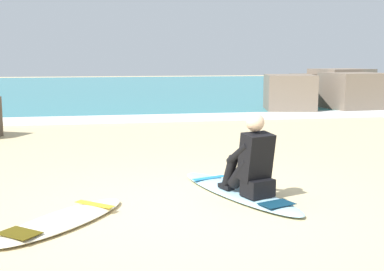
{
  "coord_description": "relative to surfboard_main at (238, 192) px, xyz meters",
  "views": [
    {
      "loc": [
        -0.99,
        -5.2,
        1.64
      ],
      "look_at": [
        0.33,
        1.67,
        0.55
      ],
      "focal_mm": 46.84,
      "sensor_mm": 36.0,
      "label": 1
    }
  ],
  "objects": [
    {
      "name": "surfer_seated",
      "position": [
        0.09,
        -0.25,
        0.4
      ],
      "size": [
        0.55,
        0.77,
        0.95
      ],
      "color": "black",
      "rests_on": "surfboard_main"
    },
    {
      "name": "rock_outcrop_distant",
      "position": [
        5.56,
        9.03,
        0.56
      ],
      "size": [
        4.21,
        3.15,
        1.27
      ],
      "color": "#756656",
      "rests_on": "ground"
    },
    {
      "name": "sea",
      "position": [
        -0.66,
        21.11,
        0.01
      ],
      "size": [
        80.0,
        28.0,
        0.1
      ],
      "primitive_type": "cube",
      "color": "teal",
      "rests_on": "ground"
    },
    {
      "name": "surfboard_main",
      "position": [
        0.0,
        0.0,
        0.0
      ],
      "size": [
        1.25,
        2.32,
        0.08
      ],
      "color": "#9ED1E5",
      "rests_on": "ground"
    },
    {
      "name": "ground_plane",
      "position": [
        -0.66,
        -0.46,
        -0.04
      ],
      "size": [
        80.0,
        80.0,
        0.0
      ],
      "primitive_type": "plane",
      "color": "#CCB584"
    },
    {
      "name": "breaking_foam",
      "position": [
        -0.66,
        7.41,
        0.02
      ],
      "size": [
        80.0,
        0.9,
        0.11
      ],
      "primitive_type": "cube",
      "color": "white",
      "rests_on": "ground"
    },
    {
      "name": "surfboard_spare_near",
      "position": [
        -2.01,
        -0.7,
        0.0
      ],
      "size": [
        1.51,
        1.66,
        0.08
      ],
      "color": "#EFE5C6",
      "rests_on": "ground"
    }
  ]
}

